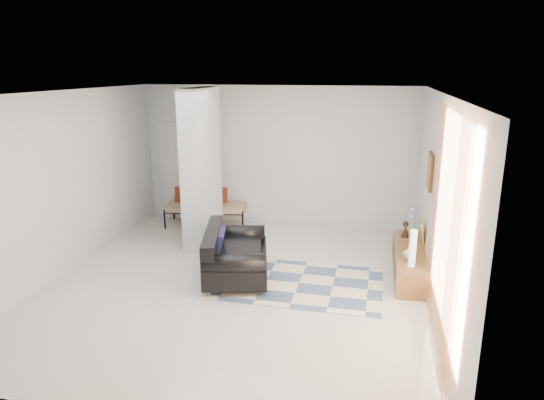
# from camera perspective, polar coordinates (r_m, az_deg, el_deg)

# --- Properties ---
(floor) EXTENTS (6.00, 6.00, 0.00)m
(floor) POSITION_cam_1_polar(r_m,az_deg,el_deg) (7.38, -4.08, -9.80)
(floor) COLOR beige
(floor) RESTS_ON ground
(ceiling) EXTENTS (6.00, 6.00, 0.00)m
(ceiling) POSITION_cam_1_polar(r_m,az_deg,el_deg) (6.69, -4.54, 12.48)
(ceiling) COLOR white
(ceiling) RESTS_ON wall_back
(wall_back) EXTENTS (6.00, 0.00, 6.00)m
(wall_back) POSITION_cam_1_polar(r_m,az_deg,el_deg) (9.75, 0.68, 5.11)
(wall_back) COLOR silver
(wall_back) RESTS_ON ground
(wall_front) EXTENTS (6.00, 0.00, 6.00)m
(wall_front) POSITION_cam_1_polar(r_m,az_deg,el_deg) (4.27, -15.84, -9.12)
(wall_front) COLOR silver
(wall_front) RESTS_ON ground
(wall_left) EXTENTS (0.00, 6.00, 6.00)m
(wall_left) POSITION_cam_1_polar(r_m,az_deg,el_deg) (8.11, -23.31, 1.76)
(wall_left) COLOR silver
(wall_left) RESTS_ON ground
(wall_right) EXTENTS (0.00, 6.00, 6.00)m
(wall_right) POSITION_cam_1_polar(r_m,az_deg,el_deg) (6.68, 18.95, -0.49)
(wall_right) COLOR silver
(wall_right) RESTS_ON ground
(partition_column) EXTENTS (0.35, 1.20, 2.80)m
(partition_column) POSITION_cam_1_polar(r_m,az_deg,el_deg) (8.72, -8.29, 3.74)
(partition_column) COLOR silver
(partition_column) RESTS_ON floor
(hallway_door) EXTENTS (0.85, 0.06, 2.04)m
(hallway_door) POSITION_cam_1_polar(r_m,az_deg,el_deg) (10.40, -10.80, 3.35)
(hallway_door) COLOR silver
(hallway_door) RESTS_ON floor
(curtain) EXTENTS (0.00, 2.55, 2.55)m
(curtain) POSITION_cam_1_polar(r_m,az_deg,el_deg) (5.57, 19.45, -3.09)
(curtain) COLOR orange
(curtain) RESTS_ON wall_right
(wall_art) EXTENTS (0.04, 0.45, 0.55)m
(wall_art) POSITION_cam_1_polar(r_m,az_deg,el_deg) (7.52, 18.13, 3.23)
(wall_art) COLOR #371E0F
(wall_art) RESTS_ON wall_right
(media_console) EXTENTS (0.45, 1.90, 0.80)m
(media_console) POSITION_cam_1_polar(r_m,az_deg,el_deg) (7.91, 15.82, -6.96)
(media_console) COLOR brown
(media_console) RESTS_ON floor
(loveseat) EXTENTS (1.25, 1.73, 0.76)m
(loveseat) POSITION_cam_1_polar(r_m,az_deg,el_deg) (7.48, -4.68, -6.46)
(loveseat) COLOR silver
(loveseat) RESTS_ON floor
(daybed) EXTENTS (1.68, 0.88, 0.77)m
(daybed) POSITION_cam_1_polar(r_m,az_deg,el_deg) (10.00, -7.84, -0.53)
(daybed) COLOR black
(daybed) RESTS_ON floor
(area_rug) EXTENTS (2.47, 1.66, 0.01)m
(area_rug) POSITION_cam_1_polar(r_m,az_deg,el_deg) (7.37, 3.19, -9.74)
(area_rug) COLOR beige
(area_rug) RESTS_ON floor
(cylinder_lamp) EXTENTS (0.10, 0.10, 0.54)m
(cylinder_lamp) POSITION_cam_1_polar(r_m,az_deg,el_deg) (7.13, 16.22, -5.46)
(cylinder_lamp) COLOR silver
(cylinder_lamp) RESTS_ON media_console
(bronze_figurine) EXTENTS (0.14, 0.14, 0.27)m
(bronze_figurine) POSITION_cam_1_polar(r_m,az_deg,el_deg) (8.34, 15.42, -3.35)
(bronze_figurine) COLOR #302115
(bronze_figurine) RESTS_ON media_console
(vase) EXTENTS (0.18, 0.18, 0.18)m
(vase) POSITION_cam_1_polar(r_m,az_deg,el_deg) (7.47, 15.74, -5.95)
(vase) COLOR white
(vase) RESTS_ON media_console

